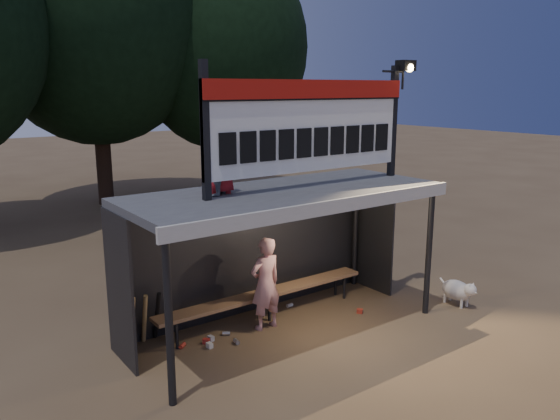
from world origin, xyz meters
The scene contains 12 objects.
ground centered at (0.00, 0.00, 0.00)m, with size 80.00×80.00×0.00m, color brown.
player centered at (-0.21, 0.24, 0.77)m, with size 0.56×0.37×1.53m, color silver.
child_a centered at (-1.11, 0.23, 2.78)m, with size 0.45×0.35×0.92m, color slate.
child_b centered at (-0.95, 0.30, 2.83)m, with size 0.50×0.33×1.03m, color maroon.
dugout_shelter centered at (0.00, 0.24, 1.85)m, with size 5.10×2.08×2.32m.
scoreboard_assembly centered at (0.56, -0.01, 3.32)m, with size 4.10×0.27×1.99m.
bench centered at (0.00, 0.55, 0.43)m, with size 4.00×0.35×0.48m.
tree_mid centered at (1.00, 11.50, 6.17)m, with size 7.22×7.22×10.36m.
tree_right centered at (5.00, 10.50, 5.19)m, with size 6.08×6.08×8.72m.
dog centered at (3.15, -1.01, 0.28)m, with size 0.36×0.81×0.49m.
bats centered at (-2.04, 0.82, 0.43)m, with size 0.48×0.33×0.84m.
litter centered at (-0.63, 0.26, 0.04)m, with size 3.21×1.04×0.08m.
Camera 1 is at (-4.91, -6.61, 3.85)m, focal length 35.00 mm.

